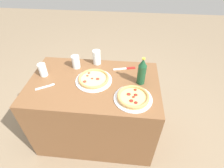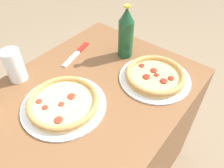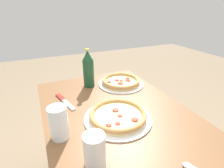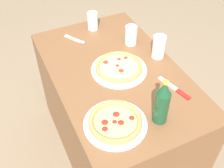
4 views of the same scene
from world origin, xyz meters
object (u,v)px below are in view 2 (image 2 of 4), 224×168
at_px(pizza_salami, 155,76).
at_px(beer_bottle, 126,33).
at_px(knife, 77,53).
at_px(pizza_veggie, 64,102).
at_px(glass_orange_juice, 15,67).

bearing_deg(pizza_salami, beer_bottle, -107.08).
height_order(beer_bottle, knife, beer_bottle).
bearing_deg(pizza_salami, pizza_veggie, -28.90).
height_order(pizza_veggie, pizza_salami, pizza_salami).
bearing_deg(pizza_veggie, glass_orange_juice, -86.63).
height_order(glass_orange_juice, knife, glass_orange_juice).
xyz_separation_m(pizza_veggie, knife, (-0.27, -0.20, -0.01)).
distance_m(pizza_salami, beer_bottle, 0.24).
bearing_deg(pizza_veggie, beer_bottle, -178.11).
distance_m(pizza_salami, glass_orange_juice, 0.59).
relative_size(glass_orange_juice, knife, 0.66).
bearing_deg(beer_bottle, glass_orange_juice, -31.01).
height_order(pizza_salami, glass_orange_juice, glass_orange_juice).
bearing_deg(pizza_salami, knife, -79.05).
bearing_deg(beer_bottle, pizza_veggie, 1.89).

